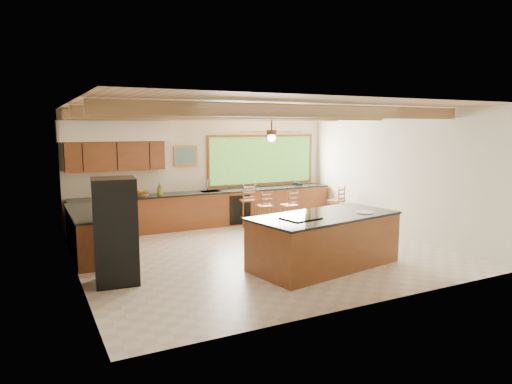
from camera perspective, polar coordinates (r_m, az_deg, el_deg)
name	(u,v)px	position (r m, az deg, el deg)	size (l,w,h in m)	color
ground	(262,252)	(9.63, 0.72, -7.49)	(7.20, 7.20, 0.00)	beige
room_shell	(241,145)	(9.79, -1.92, 5.90)	(7.27, 6.54, 3.02)	beige
counter_run	(186,213)	(11.48, -8.79, -2.66)	(7.12, 3.10, 1.23)	brown
island	(324,240)	(8.65, 8.55, -6.00)	(3.01, 1.79, 1.00)	brown
refrigerator	(115,231)	(7.91, -17.19, -4.69)	(0.76, 0.74, 1.77)	black
bar_stool_a	(248,201)	(11.95, -0.96, -1.12)	(0.47, 0.47, 1.14)	brown
bar_stool_b	(266,207)	(11.57, 1.25, -1.86)	(0.39, 0.39, 0.99)	brown
bar_stool_c	(291,206)	(11.60, 4.34, -1.76)	(0.40, 0.40, 1.03)	brown
bar_stool_d	(337,201)	(12.41, 10.14, -1.17)	(0.48, 0.48, 1.04)	brown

